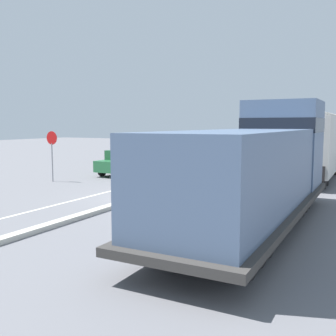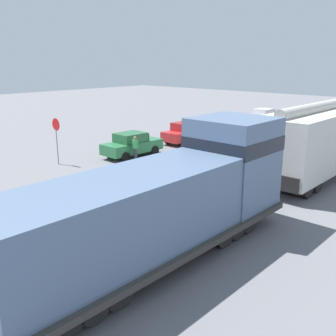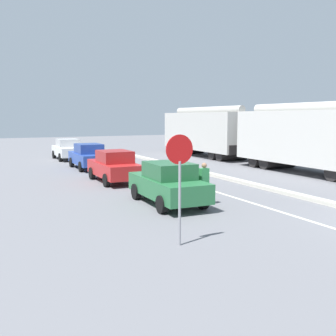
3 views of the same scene
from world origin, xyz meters
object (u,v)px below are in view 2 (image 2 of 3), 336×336
parked_car_blue (229,124)px  parked_car_white (264,117)px  hopper_car_lead (320,140)px  cyclist (126,190)px  parked_car_red (186,132)px  pedestrian_by_cars (135,148)px  locomotive (171,202)px  stop_sign (56,132)px  parked_car_green (132,145)px

parked_car_blue → parked_car_white: size_ratio=1.00×
hopper_car_lead → parked_car_blue: (-11.15, 7.87, -1.26)m
hopper_car_lead → cyclist: 11.31m
hopper_car_lead → parked_car_blue: bearing=144.8°
parked_car_red → parked_car_white: 11.92m
pedestrian_by_cars → hopper_car_lead: bearing=24.3°
locomotive → stop_sign: size_ratio=4.03×
hopper_car_lead → cyclist: (-4.20, -10.43, -1.26)m
stop_sign → parked_car_green: bearing=67.6°
parked_car_red → pedestrian_by_cars: (1.35, -6.69, 0.03)m
parked_car_red → hopper_car_lead: bearing=-11.0°
parked_car_red → parked_car_blue: (0.14, 5.68, 0.00)m
parked_car_green → stop_sign: stop_sign is taller
parked_car_blue → pedestrian_by_cars: bearing=-84.4°
cyclist → hopper_car_lead: bearing=68.0°
parked_car_green → hopper_car_lead: bearing=18.6°
stop_sign → pedestrian_by_cars: stop_sign is taller
stop_sign → parked_car_red: bearing=81.0°
cyclist → pedestrian_by_cars: bearing=134.1°
hopper_car_lead → parked_car_white: (-11.21, 14.11, -1.26)m
cyclist → locomotive: bearing=-22.3°
hopper_car_lead → parked_car_green: hopper_car_lead is taller
locomotive → stop_sign: 13.53m
parked_car_blue → stop_sign: (-1.80, -16.12, 1.21)m
locomotive → hopper_car_lead: bearing=90.0°
locomotive → parked_car_white: 28.57m
parked_car_green → parked_car_blue: same height
parked_car_red → stop_sign: (-1.66, -10.44, 1.21)m
stop_sign → pedestrian_by_cars: bearing=51.3°
locomotive → stop_sign: bearing=163.2°
parked_car_green → pedestrian_by_cars: same height
parked_car_green → stop_sign: (-1.85, -4.51, 1.21)m
parked_car_blue → cyclist: 19.57m
locomotive → parked_car_white: bearing=113.1°
pedestrian_by_cars → stop_sign: bearing=-128.7°
parked_car_red → stop_sign: size_ratio=1.46×
parked_car_white → hopper_car_lead: bearing=-51.5°
hopper_car_lead → cyclist: hopper_car_lead is taller
parked_car_red → cyclist: 14.47m
parked_car_green → parked_car_white: size_ratio=1.01×
locomotive → parked_car_white: size_ratio=2.76×
hopper_car_lead → parked_car_red: (-11.29, 2.19, -1.26)m
parked_car_white → cyclist: 25.51m
stop_sign → cyclist: bearing=-14.0°
parked_car_blue → stop_sign: bearing=-96.4°
parked_car_red → cyclist: bearing=-60.7°
parked_car_green → parked_car_blue: (-0.05, 11.61, 0.00)m
parked_car_red → pedestrian_by_cars: same height
parked_car_red → parked_car_blue: size_ratio=1.00×
hopper_car_lead → parked_car_red: hopper_car_lead is taller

